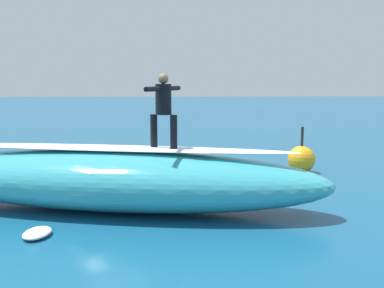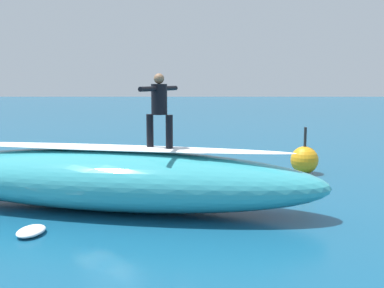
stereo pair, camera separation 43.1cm
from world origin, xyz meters
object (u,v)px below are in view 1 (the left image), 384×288
Objects in this scene: surfboard_riding at (164,150)px; surfboard_paddling at (211,167)px; surfer_paddling at (208,160)px; surfer_riding at (163,105)px; buoy_marker at (301,159)px.

surfboard_paddling is at bearing -80.09° from surfboard_riding.
surfer_riding is at bearing -57.20° from surfer_paddling.
surfboard_riding is 1.45× the size of surfer_riding.
surfboard_paddling is (-1.32, -4.62, -1.25)m from surfboard_riding.
surfer_paddling is (0.08, -0.09, 0.18)m from surfboard_paddling.
surfer_riding reaches higher than surfboard_riding.
surfer_riding is (0.00, 0.00, 0.91)m from surfboard_riding.
surfer_riding is at bearing 0.00° from surfboard_riding.
surfboard_riding is at bearing -57.20° from surfer_paddling.
surfer_paddling is at bearing -17.99° from buoy_marker.
surfboard_paddling is (-1.32, -4.62, -2.17)m from surfer_riding.
surfboard_paddling is at bearing -80.09° from surfer_riding.
surfboard_riding reaches higher than surfer_paddling.
buoy_marker reaches higher than surfboard_paddling.
surfboard_paddling is 1.76× the size of buoy_marker.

